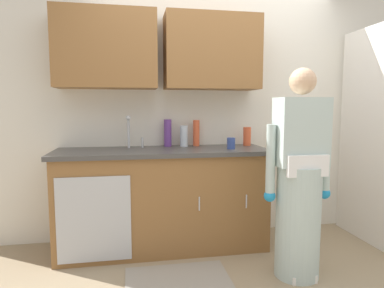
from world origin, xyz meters
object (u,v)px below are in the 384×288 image
(bottle_cleaner_spray, at_px, (168,133))
(bottle_water_short, at_px, (247,136))
(sink, at_px, (133,151))
(bottle_soap, at_px, (184,136))
(person_at_sink, at_px, (299,190))
(bottle_dish_liquid, at_px, (196,133))
(cup_by_sink, at_px, (231,143))

(bottle_cleaner_spray, bearing_deg, bottle_water_short, -4.86)
(sink, xyz_separation_m, bottle_soap, (0.50, 0.18, 0.12))
(sink, distance_m, person_at_sink, 1.48)
(bottle_water_short, relative_size, bottle_soap, 0.90)
(bottle_cleaner_spray, bearing_deg, bottle_dish_liquid, -0.99)
(bottle_water_short, bearing_deg, bottle_soap, 177.23)
(bottle_water_short, xyz_separation_m, bottle_soap, (-0.64, 0.03, 0.01))
(bottle_cleaner_spray, distance_m, cup_by_sink, 0.65)
(bottle_water_short, bearing_deg, person_at_sink, -83.05)
(bottle_dish_liquid, height_order, bottle_soap, bottle_dish_liquid)
(sink, bearing_deg, cup_by_sink, -6.62)
(person_at_sink, distance_m, bottle_soap, 1.25)
(bottle_water_short, xyz_separation_m, bottle_dish_liquid, (-0.51, 0.06, 0.04))
(bottle_dish_liquid, bearing_deg, cup_by_sink, -49.73)
(person_at_sink, height_order, bottle_cleaner_spray, person_at_sink)
(sink, xyz_separation_m, person_at_sink, (1.25, -0.75, -0.23))
(bottle_water_short, height_order, cup_by_sink, bottle_water_short)
(cup_by_sink, bearing_deg, bottle_water_short, 45.97)
(bottle_dish_liquid, bearing_deg, bottle_water_short, -7.01)
(person_at_sink, height_order, bottle_dish_liquid, person_at_sink)
(person_at_sink, xyz_separation_m, bottle_soap, (-0.75, 0.93, 0.35))
(person_at_sink, relative_size, bottle_water_short, 8.64)
(bottle_soap, bearing_deg, person_at_sink, -50.89)
(bottle_dish_liquid, xyz_separation_m, bottle_cleaner_spray, (-0.29, 0.00, 0.00))
(sink, height_order, bottle_dish_liquid, sink)
(sink, height_order, person_at_sink, person_at_sink)
(person_at_sink, distance_m, bottle_water_short, 0.97)
(bottle_dish_liquid, relative_size, cup_by_sink, 2.46)
(cup_by_sink, bearing_deg, bottle_soap, 144.53)
(sink, distance_m, cup_by_sink, 0.91)
(bottle_cleaner_spray, relative_size, bottle_soap, 1.29)
(bottle_dish_liquid, relative_size, bottle_soap, 1.25)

